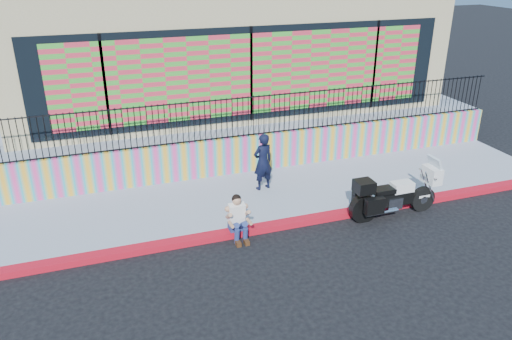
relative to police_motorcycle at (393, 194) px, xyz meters
name	(u,v)px	position (x,y,z in m)	size (l,w,h in m)	color
ground	(304,223)	(-2.26, 0.36, -0.62)	(90.00, 90.00, 0.00)	black
red_curb	(304,221)	(-2.26, 0.36, -0.55)	(16.00, 0.30, 0.15)	#B50C14
sidewalk	(280,193)	(-2.26, 2.01, -0.55)	(16.00, 3.00, 0.15)	#939DB0
mural_wall	(261,152)	(-2.26, 3.61, 0.08)	(16.00, 0.20, 1.10)	#F23F94
metal_fence	(261,115)	(-2.26, 3.61, 1.23)	(15.80, 0.04, 1.20)	black
elevated_platform	(217,108)	(-2.26, 8.71, 0.00)	(16.00, 10.00, 1.25)	#939DB0
storefront_building	(216,40)	(-2.26, 8.49, 2.62)	(14.00, 8.06, 4.00)	tan
police_motorcycle	(393,194)	(0.00, 0.00, 0.00)	(2.39, 0.79, 1.49)	black
police_officer	(263,162)	(-2.66, 2.29, 0.33)	(0.58, 0.38, 1.60)	black
seated_man	(239,222)	(-4.01, 0.20, -0.17)	(0.54, 0.71, 1.06)	navy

